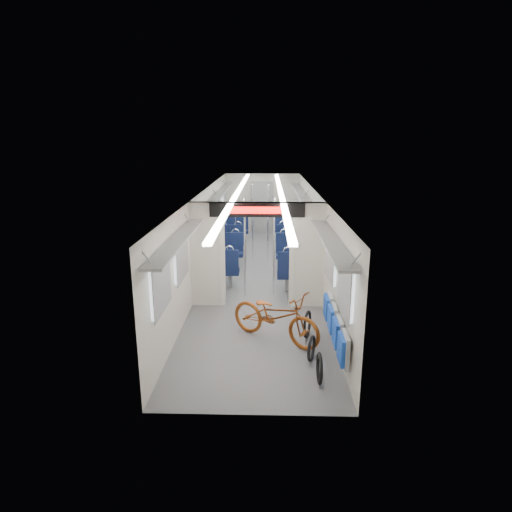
# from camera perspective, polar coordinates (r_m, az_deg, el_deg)

# --- Properties ---
(carriage) EXTENTS (12.00, 12.02, 2.31)m
(carriage) POSITION_cam_1_polar(r_m,az_deg,el_deg) (10.90, 0.38, 4.30)
(carriage) COLOR #515456
(carriage) RESTS_ON ground
(bicycle) EXTENTS (1.89, 1.56, 0.97)m
(bicycle) POSITION_cam_1_polar(r_m,az_deg,el_deg) (7.83, 2.60, -7.97)
(bicycle) COLOR brown
(bicycle) RESTS_ON ground
(flip_bench) EXTENTS (0.12, 2.08, 0.49)m
(flip_bench) POSITION_cam_1_polar(r_m,az_deg,el_deg) (7.31, 10.48, -9.15)
(flip_bench) COLOR gray
(flip_bench) RESTS_ON carriage
(bike_hoop_a) EXTENTS (0.05, 0.49, 0.49)m
(bike_hoop_a) POSITION_cam_1_polar(r_m,az_deg,el_deg) (6.73, 8.44, -14.77)
(bike_hoop_a) COLOR black
(bike_hoop_a) RESTS_ON ground
(bike_hoop_b) EXTENTS (0.19, 0.43, 0.44)m
(bike_hoop_b) POSITION_cam_1_polar(r_m,az_deg,el_deg) (7.32, 7.39, -12.30)
(bike_hoop_b) COLOR black
(bike_hoop_b) RESTS_ON ground
(bike_hoop_c) EXTENTS (0.21, 0.51, 0.52)m
(bike_hoop_c) POSITION_cam_1_polar(r_m,az_deg,el_deg) (8.10, 6.85, -9.17)
(bike_hoop_c) COLOR black
(bike_hoop_c) RESTS_ON ground
(seat_bay_near_left) EXTENTS (0.92, 2.11, 1.11)m
(seat_bay_near_left) POSITION_cam_1_polar(r_m,az_deg,el_deg) (11.45, -4.28, -0.11)
(seat_bay_near_left) COLOR #0C1535
(seat_bay_near_left) RESTS_ON ground
(seat_bay_near_right) EXTENTS (0.94, 2.22, 1.15)m
(seat_bay_near_right) POSITION_cam_1_polar(r_m,az_deg,el_deg) (11.22, 5.16, -0.37)
(seat_bay_near_right) COLOR #0C1535
(seat_bay_near_right) RESTS_ON ground
(seat_bay_far_left) EXTENTS (0.93, 2.15, 1.12)m
(seat_bay_far_left) POSITION_cam_1_polar(r_m,az_deg,el_deg) (14.49, -3.04, 3.19)
(seat_bay_far_left) COLOR #0C1535
(seat_bay_far_left) RESTS_ON ground
(seat_bay_far_right) EXTENTS (0.89, 1.98, 1.07)m
(seat_bay_far_right) POSITION_cam_1_polar(r_m,az_deg,el_deg) (14.74, 4.32, 3.28)
(seat_bay_far_right) COLOR #0C1535
(seat_bay_far_right) RESTS_ON ground
(stanchion_near_left) EXTENTS (0.04, 0.04, 2.30)m
(stanchion_near_left) POSITION_cam_1_polar(r_m,az_deg,el_deg) (9.84, -1.49, 1.00)
(stanchion_near_left) COLOR silver
(stanchion_near_left) RESTS_ON ground
(stanchion_near_right) EXTENTS (0.04, 0.04, 2.30)m
(stanchion_near_right) POSITION_cam_1_polar(r_m,az_deg,el_deg) (9.97, 2.40, 1.18)
(stanchion_near_right) COLOR silver
(stanchion_near_right) RESTS_ON ground
(stanchion_far_left) EXTENTS (0.04, 0.04, 2.30)m
(stanchion_far_left) POSITION_cam_1_polar(r_m,az_deg,el_deg) (13.06, -0.44, 4.56)
(stanchion_far_left) COLOR silver
(stanchion_far_left) RESTS_ON ground
(stanchion_far_right) EXTENTS (0.05, 0.05, 2.30)m
(stanchion_far_right) POSITION_cam_1_polar(r_m,az_deg,el_deg) (12.97, 1.60, 4.47)
(stanchion_far_right) COLOR silver
(stanchion_far_right) RESTS_ON ground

